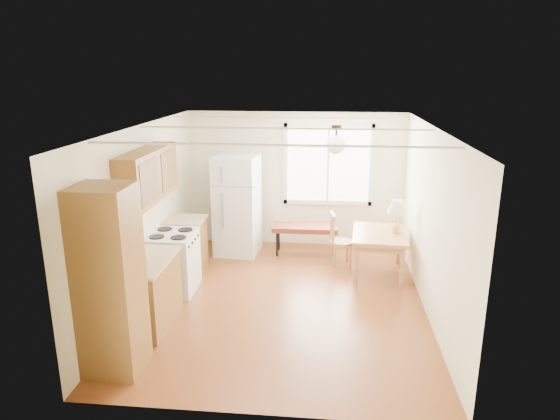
# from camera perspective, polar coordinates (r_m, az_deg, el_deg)

# --- Properties ---
(room_shell) EXTENTS (4.60, 5.60, 2.62)m
(room_shell) POSITION_cam_1_polar(r_m,az_deg,el_deg) (6.90, 0.37, -0.93)
(room_shell) COLOR #5D2B13
(room_shell) RESTS_ON ground
(kitchen_run) EXTENTS (0.65, 3.40, 2.20)m
(kitchen_run) POSITION_cam_1_polar(r_m,az_deg,el_deg) (6.82, -14.71, -5.33)
(kitchen_run) COLOR brown
(kitchen_run) RESTS_ON ground
(window_unit) EXTENTS (1.64, 0.05, 1.51)m
(window_unit) POSITION_cam_1_polar(r_m,az_deg,el_deg) (9.21, 5.53, 5.19)
(window_unit) COLOR white
(window_unit) RESTS_ON room_shell
(pendant_light) EXTENTS (0.26, 0.26, 0.40)m
(pendant_light) POSITION_cam_1_polar(r_m,az_deg,el_deg) (7.05, 6.41, 7.55)
(pendant_light) COLOR black
(pendant_light) RESTS_ON room_shell
(refrigerator) EXTENTS (0.80, 0.80, 1.79)m
(refrigerator) POSITION_cam_1_polar(r_m,az_deg,el_deg) (8.94, -4.91, 0.57)
(refrigerator) COLOR white
(refrigerator) RESTS_ON ground
(bench) EXTENTS (1.17, 0.44, 0.54)m
(bench) POSITION_cam_1_polar(r_m,az_deg,el_deg) (8.95, 2.87, -2.17)
(bench) COLOR maroon
(bench) RESTS_ON ground
(dining_table) EXTENTS (0.92, 1.18, 0.70)m
(dining_table) POSITION_cam_1_polar(r_m,az_deg,el_deg) (8.21, 11.27, -3.25)
(dining_table) COLOR #A66F40
(dining_table) RESTS_ON ground
(chair) EXTENTS (0.42, 0.41, 0.90)m
(chair) POSITION_cam_1_polar(r_m,az_deg,el_deg) (8.50, 6.50, -3.00)
(chair) COLOR #A66F40
(chair) RESTS_ON ground
(table_lamp) EXTENTS (0.31, 0.31, 0.55)m
(table_lamp) POSITION_cam_1_polar(r_m,az_deg,el_deg) (8.11, 13.27, 0.08)
(table_lamp) COLOR gold
(table_lamp) RESTS_ON dining_table
(coffee_maker) EXTENTS (0.17, 0.22, 0.32)m
(coffee_maker) POSITION_cam_1_polar(r_m,az_deg,el_deg) (6.39, -16.14, -5.17)
(coffee_maker) COLOR black
(coffee_maker) RESTS_ON kitchen_run
(kettle) EXTENTS (0.11, 0.11, 0.22)m
(kettle) POSITION_cam_1_polar(r_m,az_deg,el_deg) (6.47, -16.13, -5.18)
(kettle) COLOR red
(kettle) RESTS_ON kitchen_run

